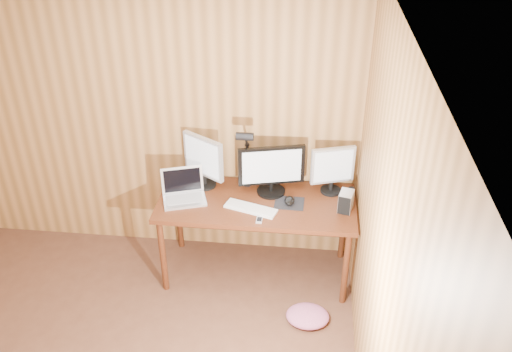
% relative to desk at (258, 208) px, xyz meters
% --- Properties ---
extents(room_shell, '(4.00, 4.00, 4.00)m').
position_rel_desk_xyz_m(room_shell, '(-0.93, -1.70, 0.62)').
color(room_shell, '#573321').
rests_on(room_shell, ground).
extents(desk, '(1.60, 0.70, 0.75)m').
position_rel_desk_xyz_m(desk, '(0.00, 0.00, 0.00)').
color(desk, '#4B210F').
rests_on(desk, floor).
extents(monitor_center, '(0.54, 0.24, 0.43)m').
position_rel_desk_xyz_m(monitor_center, '(0.10, 0.07, 0.34)').
color(monitor_center, black).
rests_on(monitor_center, desk).
extents(monitor_left, '(0.36, 0.25, 0.46)m').
position_rel_desk_xyz_m(monitor_left, '(-0.46, 0.12, 0.37)').
color(monitor_left, black).
rests_on(monitor_left, desk).
extents(monitor_right, '(0.36, 0.17, 0.41)m').
position_rel_desk_xyz_m(monitor_right, '(0.60, 0.14, 0.34)').
color(monitor_right, black).
rests_on(monitor_right, desk).
extents(laptop, '(0.40, 0.35, 0.24)m').
position_rel_desk_xyz_m(laptop, '(-0.60, -0.08, 0.18)').
color(laptop, silver).
rests_on(laptop, desk).
extents(keyboard, '(0.44, 0.25, 0.02)m').
position_rel_desk_xyz_m(keyboard, '(-0.04, -0.19, 0.13)').
color(keyboard, white).
rests_on(keyboard, desk).
extents(mousepad, '(0.24, 0.20, 0.00)m').
position_rel_desk_xyz_m(mousepad, '(0.27, -0.07, 0.12)').
color(mousepad, black).
rests_on(mousepad, desk).
extents(mouse, '(0.11, 0.14, 0.04)m').
position_rel_desk_xyz_m(mouse, '(0.27, -0.07, 0.15)').
color(mouse, black).
rests_on(mouse, mousepad).
extents(hard_drive, '(0.13, 0.17, 0.16)m').
position_rel_desk_xyz_m(hard_drive, '(0.71, -0.12, 0.20)').
color(hard_drive, silver).
rests_on(hard_drive, desk).
extents(phone, '(0.05, 0.09, 0.01)m').
position_rel_desk_xyz_m(phone, '(0.05, -0.33, 0.13)').
color(phone, silver).
rests_on(phone, desk).
extents(speaker, '(0.05, 0.05, 0.12)m').
position_rel_desk_xyz_m(speaker, '(0.76, 0.03, 0.18)').
color(speaker, black).
rests_on(speaker, desk).
extents(desk_lamp, '(0.14, 0.20, 0.60)m').
position_rel_desk_xyz_m(desk_lamp, '(-0.10, 0.09, 0.49)').
color(desk_lamp, black).
rests_on(desk_lamp, desk).
extents(fabric_pile, '(0.36, 0.30, 0.11)m').
position_rel_desk_xyz_m(fabric_pile, '(0.46, -0.61, -0.57)').
color(fabric_pile, '#BB5A82').
rests_on(fabric_pile, floor).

